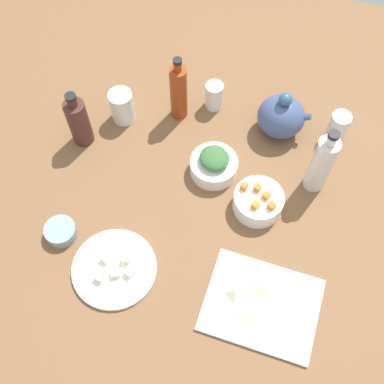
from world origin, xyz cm
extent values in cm
cube|color=brown|center=(0.00, 0.00, 1.50)|extent=(190.00, 190.00, 3.00)
cube|color=silver|center=(24.57, -25.41, 3.50)|extent=(30.45, 24.97, 1.00)
cylinder|color=white|center=(-15.06, -25.15, 3.60)|extent=(22.56, 22.56, 1.20)
cylinder|color=white|center=(3.79, 11.17, 5.58)|extent=(13.96, 13.96, 5.17)
cylinder|color=white|center=(18.43, 2.46, 5.96)|extent=(14.00, 14.00, 5.91)
cylinder|color=gray|center=(-32.35, -18.84, 4.81)|extent=(8.65, 8.65, 3.62)
ellipsoid|color=#3E507F|center=(19.99, 30.60, 9.47)|extent=(14.35, 13.46, 12.93)
sphere|color=#31577C|center=(19.99, 30.60, 17.54)|extent=(4.02, 4.02, 4.02)
cylinder|color=#3E507F|center=(26.09, 30.60, 11.08)|extent=(5.38, 2.00, 3.93)
cylinder|color=silver|center=(33.03, 13.91, 13.28)|extent=(6.06, 6.06, 20.55)
cylinder|color=silver|center=(33.03, 13.91, 25.11)|extent=(2.73, 2.73, 3.11)
cylinder|color=black|center=(33.03, 13.91, 27.27)|extent=(3.03, 3.03, 1.20)
cylinder|color=#923715|center=(-11.40, 29.49, 12.78)|extent=(5.20, 5.20, 19.55)
cylinder|color=#923715|center=(-11.40, 29.49, 24.03)|extent=(2.34, 2.34, 2.95)
cylinder|color=black|center=(-11.40, 29.49, 26.10)|extent=(2.60, 2.60, 1.20)
cylinder|color=#482722|center=(-37.36, 12.94, 11.19)|extent=(6.29, 6.29, 16.37)
cylinder|color=#482722|center=(-37.36, 12.94, 20.77)|extent=(2.83, 2.83, 2.80)
cylinder|color=black|center=(-37.36, 12.94, 22.77)|extent=(3.14, 3.14, 1.20)
cylinder|color=white|center=(37.17, 32.03, 8.09)|extent=(5.87, 5.87, 10.18)
cylinder|color=white|center=(-1.55, 35.19, 7.68)|extent=(5.64, 5.64, 9.35)
cylinder|color=white|center=(-27.93, 23.72, 8.48)|extent=(7.32, 7.32, 10.95)
cube|color=orange|center=(20.15, 2.77, 9.81)|extent=(2.42, 2.42, 1.80)
cube|color=orange|center=(13.78, 4.21, 9.81)|extent=(2.28, 2.28, 1.80)
cube|color=orange|center=(17.43, 4.65, 9.81)|extent=(2.26, 2.26, 1.80)
cube|color=orange|center=(22.10, -0.48, 9.81)|extent=(2.48, 2.48, 1.80)
cube|color=orange|center=(17.77, -0.86, 9.81)|extent=(2.38, 2.38, 1.80)
ellipsoid|color=#396939|center=(3.79, 11.17, 9.96)|extent=(12.15, 12.12, 3.59)
cube|color=white|center=(-12.59, -22.27, 5.30)|extent=(2.76, 2.76, 2.20)
cube|color=white|center=(-14.13, -26.66, 5.30)|extent=(2.88, 2.88, 2.20)
cube|color=#ECEECC|center=(-10.61, -25.61, 5.30)|extent=(2.97, 2.97, 2.20)
cube|color=white|center=(-17.78, -23.38, 5.30)|extent=(2.92, 2.92, 2.20)
cube|color=white|center=(-17.73, -28.78, 5.30)|extent=(2.60, 2.60, 2.20)
pyramid|color=beige|center=(21.30, -29.64, 5.08)|extent=(6.33, 6.28, 2.16)
pyramid|color=beige|center=(17.22, -24.21, 5.28)|extent=(5.28, 5.40, 2.55)
pyramid|color=beige|center=(23.88, -21.71, 5.33)|extent=(7.02, 7.08, 2.66)
camera|label=1|loc=(15.74, -64.08, 127.81)|focal=46.10mm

